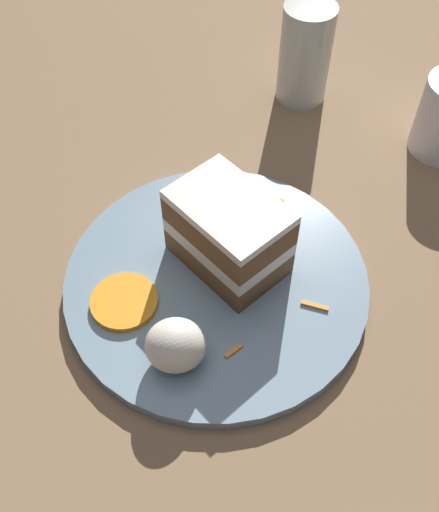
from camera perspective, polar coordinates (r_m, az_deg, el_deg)
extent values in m
plane|color=#38332D|center=(0.64, -0.29, -4.45)|extent=(6.00, 6.00, 0.00)
cube|color=#846647|center=(0.62, -0.30, -3.67)|extent=(1.36, 1.14, 0.03)
cylinder|color=gray|center=(0.61, 0.00, -2.12)|extent=(0.30, 0.30, 0.01)
cube|color=brown|center=(0.60, 0.84, 0.53)|extent=(0.13, 0.13, 0.03)
cube|color=silver|center=(0.58, 0.87, 1.92)|extent=(0.13, 0.13, 0.02)
cube|color=brown|center=(0.56, 0.89, 3.40)|extent=(0.13, 0.13, 0.03)
cube|color=silver|center=(0.55, 0.92, 4.71)|extent=(0.13, 0.13, 0.01)
ellipsoid|color=silver|center=(0.53, -4.20, -8.48)|extent=(0.05, 0.05, 0.05)
cylinder|color=orange|center=(0.59, -9.07, -4.32)|extent=(0.07, 0.07, 0.01)
cube|color=orange|center=(0.67, 5.19, 5.29)|extent=(0.02, 0.01, 0.00)
cube|color=orange|center=(0.59, 9.06, -4.71)|extent=(0.03, 0.01, 0.00)
cube|color=orange|center=(0.55, 1.33, -9.04)|extent=(0.02, 0.01, 0.00)
cube|color=orange|center=(0.66, -2.56, 5.40)|extent=(0.01, 0.02, 0.00)
cylinder|color=beige|center=(0.80, 8.15, 18.52)|extent=(0.07, 0.07, 0.13)
cylinder|color=silver|center=(0.82, 7.82, 16.16)|extent=(0.06, 0.06, 0.04)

